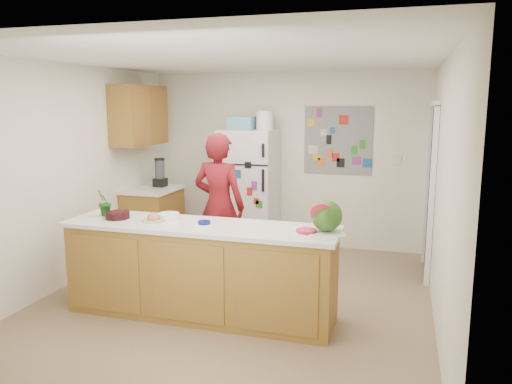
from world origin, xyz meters
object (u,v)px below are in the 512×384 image
(watermelon, at_px, (327,216))
(cherry_bowl, at_px, (118,215))
(refrigerator, at_px, (249,190))
(person, at_px, (219,206))

(watermelon, height_order, cherry_bowl, watermelon)
(cherry_bowl, bearing_deg, refrigerator, 75.23)
(cherry_bowl, bearing_deg, watermelon, 1.36)
(person, height_order, watermelon, person)
(person, bearing_deg, refrigerator, -83.43)
(refrigerator, bearing_deg, person, -88.27)
(refrigerator, bearing_deg, cherry_bowl, -104.77)
(watermelon, distance_m, cherry_bowl, 2.09)
(watermelon, relative_size, cherry_bowl, 1.17)
(refrigerator, distance_m, watermelon, 2.77)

